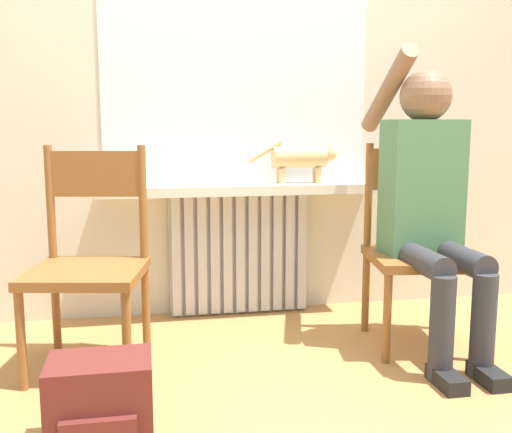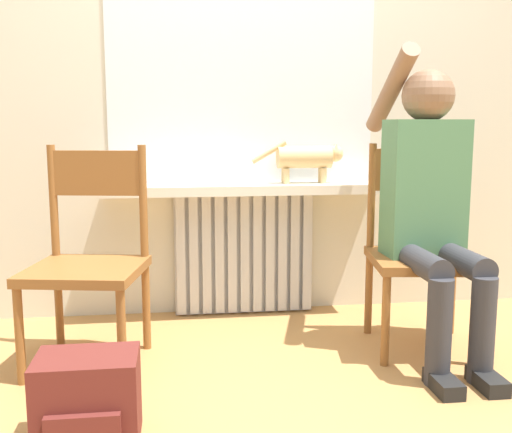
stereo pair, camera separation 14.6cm
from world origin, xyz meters
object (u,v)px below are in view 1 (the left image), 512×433
object	(u,v)px
chair_left	(89,259)
backpack	(101,404)
chair_right	(418,245)
person	(429,196)
cat	(302,158)

from	to	relation	value
chair_left	backpack	xyz separation A→B (m)	(0.08, -0.69, -0.32)
chair_right	chair_left	bearing A→B (deg)	-171.84
chair_left	person	bearing A→B (deg)	6.77
chair_right	person	bearing A→B (deg)	-85.33
chair_left	cat	bearing A→B (deg)	37.30
backpack	cat	bearing A→B (deg)	51.34
person	cat	distance (m)	0.77
chair_left	cat	xyz separation A→B (m)	(1.06, 0.53, 0.38)
chair_left	person	size ratio (longest dim) A/B	0.68
chair_left	chair_right	distance (m)	1.48
chair_right	backpack	distance (m)	1.60
chair_right	backpack	size ratio (longest dim) A/B	2.87
person	chair_right	bearing A→B (deg)	86.52
chair_left	backpack	size ratio (longest dim) A/B	2.87
backpack	chair_right	bearing A→B (deg)	26.39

